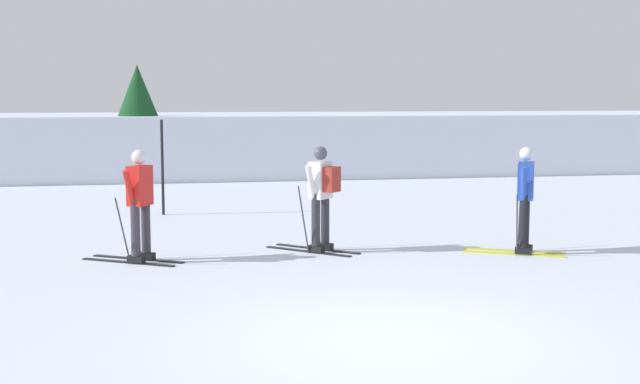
{
  "coord_description": "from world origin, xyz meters",
  "views": [
    {
      "loc": [
        -2.28,
        -8.17,
        2.51
      ],
      "look_at": [
        0.32,
        5.58,
        0.9
      ],
      "focal_mm": 46.93,
      "sensor_mm": 36.0,
      "label": 1
    }
  ],
  "objects_px": {
    "trail_marker_pole": "(162,167)",
    "conifer_far_left": "(138,110)",
    "skier_red": "(139,202)",
    "skier_blue": "(525,197)",
    "skier_white": "(322,193)"
  },
  "relations": [
    {
      "from": "skier_blue",
      "to": "skier_white",
      "type": "xyz_separation_m",
      "value": [
        -3.15,
        0.74,
        0.04
      ]
    },
    {
      "from": "skier_blue",
      "to": "skier_white",
      "type": "relative_size",
      "value": 1.0
    },
    {
      "from": "skier_red",
      "to": "trail_marker_pole",
      "type": "bearing_deg",
      "value": 86.07
    },
    {
      "from": "conifer_far_left",
      "to": "skier_red",
      "type": "bearing_deg",
      "value": -88.52
    },
    {
      "from": "skier_blue",
      "to": "skier_white",
      "type": "distance_m",
      "value": 3.24
    },
    {
      "from": "skier_blue",
      "to": "skier_white",
      "type": "height_order",
      "value": "same"
    },
    {
      "from": "skier_red",
      "to": "conifer_far_left",
      "type": "bearing_deg",
      "value": 91.48
    },
    {
      "from": "skier_blue",
      "to": "trail_marker_pole",
      "type": "xyz_separation_m",
      "value": [
        -5.66,
        5.57,
        0.09
      ]
    },
    {
      "from": "trail_marker_pole",
      "to": "conifer_far_left",
      "type": "bearing_deg",
      "value": 95.03
    },
    {
      "from": "trail_marker_pole",
      "to": "skier_blue",
      "type": "bearing_deg",
      "value": -44.54
    },
    {
      "from": "trail_marker_pole",
      "to": "conifer_far_left",
      "type": "distance_m",
      "value": 7.92
    },
    {
      "from": "skier_red",
      "to": "skier_white",
      "type": "bearing_deg",
      "value": 6.05
    },
    {
      "from": "skier_red",
      "to": "skier_blue",
      "type": "bearing_deg",
      "value": -4.18
    },
    {
      "from": "skier_white",
      "to": "trail_marker_pole",
      "type": "xyz_separation_m",
      "value": [
        -2.51,
        4.82,
        0.05
      ]
    },
    {
      "from": "skier_white",
      "to": "conifer_far_left",
      "type": "height_order",
      "value": "conifer_far_left"
    }
  ]
}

